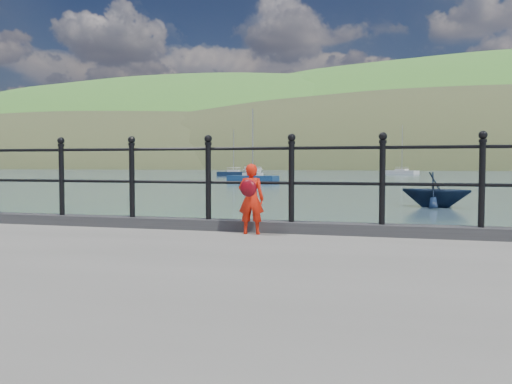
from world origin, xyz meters
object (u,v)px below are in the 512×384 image
(launch_navy, at_px, (436,190))
(sailboat_port, at_px, (253,179))
(sailboat_deep, at_px, (402,172))
(railing, at_px, (249,172))
(launch_white, at_px, (253,172))
(sailboat_left, at_px, (234,174))
(child, at_px, (251,198))

(launch_navy, height_order, sailboat_port, sailboat_port)
(sailboat_deep, bearing_deg, launch_navy, -54.81)
(railing, xyz_separation_m, launch_white, (-16.10, 56.39, -0.94))
(launch_navy, xyz_separation_m, sailboat_deep, (-2.32, 76.69, -0.44))
(railing, distance_m, launch_white, 58.65)
(launch_navy, height_order, sailboat_left, sailboat_left)
(child, bearing_deg, launch_navy, -105.62)
(child, height_order, sailboat_port, sailboat_port)
(railing, xyz_separation_m, launch_navy, (3.31, 18.07, -1.04))
(railing, relative_size, sailboat_left, 2.46)
(sailboat_left, bearing_deg, child, -67.25)
(launch_navy, bearing_deg, railing, -175.34)
(sailboat_left, relative_size, sailboat_port, 0.94)
(railing, bearing_deg, child, -68.91)
(sailboat_left, height_order, sailboat_deep, sailboat_deep)
(launch_white, distance_m, launch_navy, 42.96)
(sailboat_left, height_order, sailboat_port, sailboat_port)
(launch_white, bearing_deg, sailboat_port, -76.03)
(launch_navy, relative_size, sailboat_port, 0.38)
(launch_white, xyz_separation_m, launch_navy, (19.41, -38.32, -0.10))
(sailboat_left, bearing_deg, sailboat_port, -63.20)
(sailboat_left, xyz_separation_m, sailboat_port, (10.22, -24.90, -0.00))
(child, bearing_deg, sailboat_deep, -96.28)
(railing, height_order, child, railing)
(railing, bearing_deg, sailboat_left, 108.25)
(child, relative_size, launch_white, 0.21)
(railing, distance_m, sailboat_left, 75.77)
(sailboat_port, bearing_deg, launch_navy, -48.53)
(launch_navy, relative_size, sailboat_deep, 0.33)
(launch_white, xyz_separation_m, sailboat_port, (2.60, -9.35, -0.54))
(railing, relative_size, child, 19.30)
(launch_white, distance_m, sailboat_port, 9.72)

